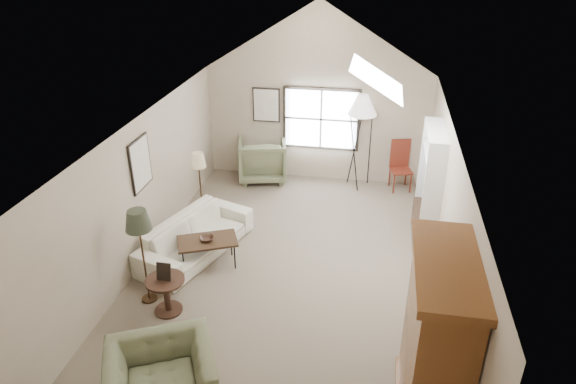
% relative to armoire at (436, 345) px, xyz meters
% --- Properties ---
extents(room_shell, '(5.01, 8.01, 4.00)m').
position_rel_armoire_xyz_m(room_shell, '(-2.18, 2.40, 2.11)').
color(room_shell, '#726551').
rests_on(room_shell, ground).
extents(window, '(1.72, 0.08, 1.42)m').
position_rel_armoire_xyz_m(window, '(-2.08, 6.36, 0.35)').
color(window, black).
rests_on(window, room_shell).
extents(skylight, '(0.80, 1.20, 0.52)m').
position_rel_armoire_xyz_m(skylight, '(-0.88, 3.30, 2.12)').
color(skylight, white).
rests_on(skylight, room_shell).
extents(wall_art, '(1.97, 3.71, 0.88)m').
position_rel_armoire_xyz_m(wall_art, '(-4.06, 4.34, 0.63)').
color(wall_art, black).
rests_on(wall_art, room_shell).
extents(armoire, '(0.60, 1.50, 2.20)m').
position_rel_armoire_xyz_m(armoire, '(0.00, 0.00, 0.00)').
color(armoire, brown).
rests_on(armoire, ground).
extents(tv_alcove, '(0.32, 1.30, 2.10)m').
position_rel_armoire_xyz_m(tv_alcove, '(0.16, 4.00, 0.05)').
color(tv_alcove, white).
rests_on(tv_alcove, ground).
extents(media_console, '(0.34, 1.18, 0.60)m').
position_rel_armoire_xyz_m(media_console, '(0.14, 4.00, -0.80)').
color(media_console, '#382316').
rests_on(media_console, ground).
extents(tv_panel, '(0.05, 0.90, 0.55)m').
position_rel_armoire_xyz_m(tv_panel, '(0.14, 4.00, -0.18)').
color(tv_panel, black).
rests_on(tv_panel, media_console).
extents(sofa, '(1.64, 2.51, 0.68)m').
position_rel_armoire_xyz_m(sofa, '(-3.85, 2.83, -0.76)').
color(sofa, white).
rests_on(sofa, ground).
extents(armchair_near, '(1.60, 1.53, 0.81)m').
position_rel_armoire_xyz_m(armchair_near, '(-3.12, -0.43, -0.69)').
color(armchair_near, '#656849').
rests_on(armchair_near, ground).
extents(armchair_far, '(1.29, 1.32, 0.99)m').
position_rel_armoire_xyz_m(armchair_far, '(-3.39, 6.10, -0.60)').
color(armchair_far, '#696C4C').
rests_on(armchair_far, ground).
extents(coffee_table, '(1.14, 0.91, 0.51)m').
position_rel_armoire_xyz_m(coffee_table, '(-3.52, 2.50, -0.84)').
color(coffee_table, '#382717').
rests_on(coffee_table, ground).
extents(bowl, '(0.32, 0.32, 0.06)m').
position_rel_armoire_xyz_m(bowl, '(-3.52, 2.50, -0.56)').
color(bowl, '#392317').
rests_on(bowl, coffee_table).
extents(side_table, '(0.75, 0.75, 0.59)m').
position_rel_armoire_xyz_m(side_table, '(-3.75, 1.23, -0.81)').
color(side_table, '#371D16').
rests_on(side_table, ground).
extents(side_chair, '(0.53, 0.53, 1.12)m').
position_rel_armoire_xyz_m(side_chair, '(-0.24, 6.10, -0.54)').
color(side_chair, maroon).
rests_on(side_chair, ground).
extents(tripod_lamp, '(0.65, 0.65, 2.17)m').
position_rel_armoire_xyz_m(tripod_lamp, '(-1.18, 6.10, -0.02)').
color(tripod_lamp, white).
rests_on(tripod_lamp, ground).
extents(dark_lamp, '(0.50, 0.50, 1.63)m').
position_rel_armoire_xyz_m(dark_lamp, '(-4.15, 1.43, -0.28)').
color(dark_lamp, '#25291D').
rests_on(dark_lamp, ground).
extents(tan_lamp, '(0.37, 0.37, 1.47)m').
position_rel_armoire_xyz_m(tan_lamp, '(-4.15, 4.03, -0.37)').
color(tan_lamp, tan).
rests_on(tan_lamp, ground).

